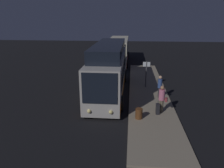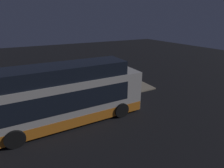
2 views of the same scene
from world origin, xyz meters
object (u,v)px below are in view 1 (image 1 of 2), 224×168
object	(u,v)px
passenger_waiting	(160,86)
suitcase	(158,109)
bus_second	(118,51)
sign_post	(146,71)
passenger_boarding	(162,98)
trash_bin	(139,114)
bus_lead	(109,71)

from	to	relation	value
passenger_waiting	suitcase	world-z (taller)	passenger_waiting
bus_second	sign_post	xyz separation A→B (m)	(11.50, 3.15, -0.05)
passenger_boarding	trash_bin	distance (m)	2.03
bus_lead	bus_second	world-z (taller)	bus_lead
suitcase	passenger_waiting	bearing A→B (deg)	171.08
sign_post	passenger_boarding	bearing A→B (deg)	7.96
passenger_boarding	passenger_waiting	xyz separation A→B (m)	(-2.65, 0.20, -0.00)
bus_lead	sign_post	bearing A→B (deg)	113.16
passenger_boarding	passenger_waiting	world-z (taller)	passenger_boarding
passenger_boarding	suitcase	size ratio (longest dim) A/B	1.91
bus_second	trash_bin	size ratio (longest dim) A/B	15.95
bus_lead	suitcase	xyz separation A→B (m)	(4.29, 3.59, -1.37)
suitcase	bus_lead	bearing A→B (deg)	-140.03
bus_second	sign_post	size ratio (longest dim) A/B	4.46
passenger_boarding	bus_second	bearing A→B (deg)	-149.91
bus_second	passenger_waiting	distance (m)	14.64
sign_post	suitcase	bearing A→B (deg)	4.49
bus_second	passenger_waiting	xyz separation A→B (m)	(14.05, 4.08, -0.53)
trash_bin	bus_lead	bearing A→B (deg)	-154.87
bus_second	passenger_waiting	bearing A→B (deg)	16.17
bus_second	passenger_waiting	world-z (taller)	bus_second
passenger_waiting	bus_lead	bearing A→B (deg)	-69.63
bus_second	suitcase	xyz separation A→B (m)	(17.13, 3.59, -1.14)
passenger_boarding	trash_bin	bearing A→B (deg)	-34.35
passenger_waiting	sign_post	distance (m)	2.76
passenger_boarding	sign_post	world-z (taller)	sign_post
sign_post	bus_lead	bearing A→B (deg)	-66.84
suitcase	trash_bin	bearing A→B (deg)	-57.69
sign_post	trash_bin	size ratio (longest dim) A/B	3.57
bus_second	passenger_boarding	size ratio (longest dim) A/B	5.82
bus_lead	sign_post	size ratio (longest dim) A/B	4.61
bus_second	passenger_boarding	xyz separation A→B (m)	(16.70, 3.88, -0.53)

